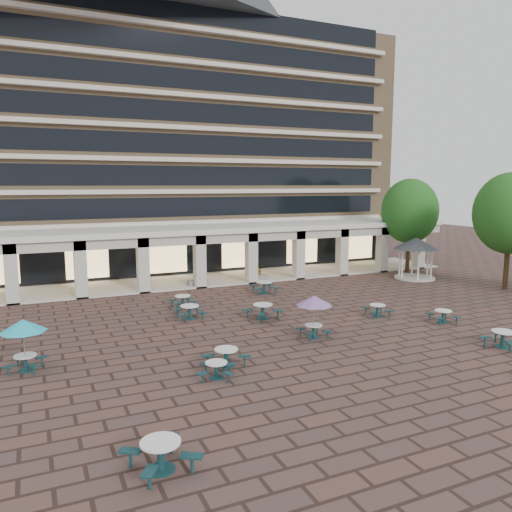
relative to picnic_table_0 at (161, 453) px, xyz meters
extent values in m
plane|color=brown|center=(10.63, 10.32, -0.50)|extent=(120.00, 120.00, 0.00)
cube|color=#9F7F5A|center=(10.63, 35.82, 10.50)|extent=(40.00, 15.00, 22.00)
cube|color=beige|center=(10.63, 28.07, 4.00)|extent=(36.80, 0.50, 0.35)
cube|color=black|center=(10.63, 28.30, 5.30)|extent=(35.20, 0.05, 1.60)
cube|color=beige|center=(10.63, 28.07, 6.60)|extent=(36.80, 0.50, 0.35)
cube|color=black|center=(10.63, 28.30, 7.90)|extent=(35.20, 0.05, 1.60)
cube|color=beige|center=(10.63, 28.07, 9.20)|extent=(36.80, 0.50, 0.35)
cube|color=black|center=(10.63, 28.30, 10.50)|extent=(35.20, 0.05, 1.60)
cube|color=beige|center=(10.63, 28.07, 11.80)|extent=(36.80, 0.50, 0.35)
cube|color=black|center=(10.63, 28.30, 13.10)|extent=(35.20, 0.05, 1.60)
cube|color=beige|center=(10.63, 28.07, 14.40)|extent=(36.80, 0.50, 0.35)
cube|color=black|center=(10.63, 28.30, 15.70)|extent=(35.20, 0.05, 1.60)
cube|color=beige|center=(10.63, 28.07, 17.00)|extent=(36.80, 0.50, 0.35)
cube|color=black|center=(10.63, 28.30, 18.30)|extent=(35.20, 0.05, 1.60)
cube|color=beige|center=(10.63, 28.07, 19.60)|extent=(36.80, 0.50, 0.35)
cube|color=black|center=(10.63, 28.30, 20.90)|extent=(35.20, 0.05, 1.60)
cube|color=white|center=(10.63, 25.32, 3.70)|extent=(42.00, 6.60, 0.40)
cube|color=beige|center=(10.63, 22.47, 3.25)|extent=(42.00, 0.30, 0.90)
cube|color=black|center=(10.63, 28.02, 1.30)|extent=(38.00, 0.15, 3.20)
cube|color=beige|center=(10.63, 25.32, -0.44)|extent=(42.00, 6.00, 0.12)
cube|color=beige|center=(-4.15, 22.72, 1.50)|extent=(0.80, 0.80, 4.00)
cube|color=beige|center=(0.07, 22.72, 1.50)|extent=(0.80, 0.80, 4.00)
cube|color=beige|center=(4.29, 22.72, 1.50)|extent=(0.80, 0.80, 4.00)
cube|color=beige|center=(8.52, 22.72, 1.50)|extent=(0.80, 0.80, 4.00)
cube|color=beige|center=(12.74, 22.72, 1.50)|extent=(0.80, 0.80, 4.00)
cube|color=beige|center=(16.96, 22.72, 1.50)|extent=(0.80, 0.80, 4.00)
cube|color=beige|center=(21.18, 22.72, 1.50)|extent=(0.80, 0.80, 4.00)
cube|color=beige|center=(25.41, 22.72, 1.50)|extent=(0.80, 0.80, 4.00)
cube|color=beige|center=(29.63, 22.72, 1.50)|extent=(0.80, 0.80, 4.00)
cube|color=#FFD88C|center=(1.03, 27.87, 1.10)|extent=(3.20, 0.08, 2.40)
cube|color=#FFD88C|center=(7.43, 27.87, 1.10)|extent=(3.20, 0.08, 2.40)
cube|color=#FFD88C|center=(13.83, 27.87, 1.10)|extent=(3.20, 0.08, 2.40)
cube|color=#FFD88C|center=(20.23, 27.87, 1.10)|extent=(3.20, 0.08, 2.40)
cube|color=#FFD88C|center=(26.63, 27.87, 1.10)|extent=(3.20, 0.08, 2.40)
cylinder|color=#164243|center=(0.00, 0.00, -0.48)|extent=(0.78, 0.78, 0.04)
cylinder|color=#164243|center=(0.00, 0.00, -0.13)|extent=(0.20, 0.20, 0.73)
cylinder|color=white|center=(0.00, 0.00, 0.31)|extent=(1.11, 1.11, 0.06)
cube|color=#164243|center=(0.47, 0.73, -0.01)|extent=(0.59, 0.68, 0.06)
cylinder|color=#164243|center=(0.47, 0.73, -0.27)|extent=(0.09, 0.09, 0.47)
cube|color=#164243|center=(-0.73, 0.47, -0.01)|extent=(0.68, 0.59, 0.06)
cylinder|color=#164243|center=(-0.73, 0.47, -0.27)|extent=(0.09, 0.09, 0.47)
cube|color=#164243|center=(-0.47, -0.73, -0.01)|extent=(0.59, 0.68, 0.06)
cylinder|color=#164243|center=(-0.47, -0.73, -0.27)|extent=(0.09, 0.09, 0.47)
cube|color=#164243|center=(0.73, -0.47, -0.01)|extent=(0.68, 0.59, 0.06)
cylinder|color=#164243|center=(0.73, -0.47, -0.27)|extent=(0.09, 0.09, 0.47)
cylinder|color=#164243|center=(3.59, 5.51, -0.48)|extent=(0.62, 0.62, 0.04)
cylinder|color=#164243|center=(3.59, 5.51, -0.21)|extent=(0.16, 0.16, 0.58)
cylinder|color=white|center=(3.59, 5.51, 0.14)|extent=(0.88, 0.88, 0.04)
cube|color=#164243|center=(4.23, 5.74, -0.11)|extent=(0.54, 0.40, 0.04)
cylinder|color=#164243|center=(4.23, 5.74, -0.32)|extent=(0.07, 0.07, 0.37)
cube|color=#164243|center=(3.35, 6.15, -0.11)|extent=(0.40, 0.54, 0.04)
cylinder|color=#164243|center=(3.35, 6.15, -0.32)|extent=(0.07, 0.07, 0.37)
cube|color=#164243|center=(2.94, 5.27, -0.11)|extent=(0.54, 0.40, 0.04)
cylinder|color=#164243|center=(2.94, 5.27, -0.32)|extent=(0.07, 0.07, 0.37)
cube|color=#164243|center=(3.82, 4.86, -0.11)|extent=(0.40, 0.54, 0.04)
cylinder|color=#164243|center=(3.82, 4.86, -0.32)|extent=(0.07, 0.07, 0.37)
cylinder|color=#164243|center=(17.31, 3.48, -0.48)|extent=(0.73, 0.73, 0.04)
cylinder|color=#164243|center=(17.31, 3.48, -0.15)|extent=(0.19, 0.19, 0.69)
cylinder|color=white|center=(17.31, 3.48, 0.26)|extent=(1.05, 1.05, 0.05)
cube|color=#164243|center=(17.70, 4.20, -0.04)|extent=(0.53, 0.65, 0.05)
cylinder|color=#164243|center=(17.70, 4.20, -0.28)|extent=(0.08, 0.08, 0.44)
cube|color=#164243|center=(16.59, 3.87, -0.04)|extent=(0.65, 0.53, 0.05)
cylinder|color=#164243|center=(16.59, 3.87, -0.28)|extent=(0.08, 0.08, 0.44)
cube|color=#164243|center=(16.91, 2.76, -0.04)|extent=(0.53, 0.65, 0.05)
cylinder|color=#164243|center=(16.91, 2.76, -0.28)|extent=(0.08, 0.08, 0.44)
cylinder|color=#164243|center=(-3.37, 9.52, -0.48)|extent=(0.63, 0.63, 0.04)
cylinder|color=#164243|center=(-3.37, 9.52, -0.20)|extent=(0.16, 0.16, 0.60)
cylinder|color=white|center=(-3.37, 9.52, 0.16)|extent=(0.90, 0.90, 0.05)
cube|color=#164243|center=(-2.74, 9.82, -0.10)|extent=(0.56, 0.44, 0.05)
cylinder|color=#164243|center=(-2.74, 9.82, -0.31)|extent=(0.07, 0.07, 0.38)
cube|color=#164243|center=(-3.68, 10.15, -0.10)|extent=(0.44, 0.56, 0.05)
cylinder|color=#164243|center=(-3.68, 10.15, -0.31)|extent=(0.07, 0.07, 0.38)
cube|color=#164243|center=(-4.01, 9.21, -0.10)|extent=(0.56, 0.44, 0.05)
cylinder|color=#164243|center=(-4.01, 9.21, -0.31)|extent=(0.07, 0.07, 0.38)
cube|color=#164243|center=(-3.07, 8.88, -0.10)|extent=(0.44, 0.56, 0.05)
cylinder|color=#164243|center=(-3.07, 8.88, -0.31)|extent=(0.07, 0.07, 0.38)
cylinder|color=gray|center=(-3.37, 9.52, 0.58)|extent=(0.05, 0.05, 2.17)
cone|color=#22B3D8|center=(-3.37, 9.52, 1.44)|extent=(1.89, 1.89, 0.50)
cylinder|color=#164243|center=(4.44, 6.61, -0.48)|extent=(0.71, 0.71, 0.04)
cylinder|color=#164243|center=(4.44, 6.61, -0.17)|extent=(0.18, 0.18, 0.67)
cylinder|color=white|center=(4.44, 6.61, 0.23)|extent=(1.01, 1.01, 0.05)
cube|color=#164243|center=(4.80, 7.31, -0.06)|extent=(0.51, 0.62, 0.05)
cylinder|color=#164243|center=(4.80, 7.31, -0.29)|extent=(0.08, 0.08, 0.42)
cube|color=#164243|center=(3.74, 6.98, -0.06)|extent=(0.62, 0.51, 0.05)
cylinder|color=#164243|center=(3.74, 6.98, -0.29)|extent=(0.08, 0.08, 0.42)
cube|color=#164243|center=(4.07, 5.92, -0.06)|extent=(0.51, 0.62, 0.05)
cylinder|color=#164243|center=(4.07, 5.92, -0.29)|extent=(0.08, 0.08, 0.42)
cube|color=#164243|center=(5.13, 6.25, -0.06)|extent=(0.62, 0.51, 0.05)
cylinder|color=#164243|center=(5.13, 6.25, -0.29)|extent=(0.08, 0.08, 0.42)
cylinder|color=#164243|center=(9.90, 8.51, -0.48)|extent=(0.62, 0.62, 0.04)
cylinder|color=#164243|center=(9.90, 8.51, -0.21)|extent=(0.16, 0.16, 0.58)
cylinder|color=white|center=(9.90, 8.51, 0.15)|extent=(0.89, 0.89, 0.04)
cube|color=#164243|center=(10.39, 9.00, -0.11)|extent=(0.52, 0.52, 0.04)
cylinder|color=#164243|center=(10.39, 9.00, -0.31)|extent=(0.07, 0.07, 0.37)
cube|color=#164243|center=(9.42, 9.00, -0.11)|extent=(0.52, 0.52, 0.04)
cylinder|color=#164243|center=(9.42, 9.00, -0.31)|extent=(0.07, 0.07, 0.37)
cube|color=#164243|center=(9.41, 8.03, -0.11)|extent=(0.52, 0.52, 0.04)
cylinder|color=#164243|center=(9.41, 8.03, -0.31)|extent=(0.07, 0.07, 0.37)
cube|color=#164243|center=(10.38, 8.02, -0.11)|extent=(0.52, 0.52, 0.04)
cylinder|color=#164243|center=(10.38, 8.02, -0.31)|extent=(0.07, 0.07, 0.37)
cylinder|color=gray|center=(9.90, 8.51, 0.56)|extent=(0.04, 0.04, 2.12)
cone|color=#8D68AC|center=(9.90, 8.51, 1.40)|extent=(1.86, 1.86, 0.49)
cylinder|color=#164243|center=(17.94, 7.90, -0.48)|extent=(0.65, 0.65, 0.04)
cylinder|color=#164243|center=(17.94, 7.90, -0.19)|extent=(0.17, 0.17, 0.61)
cylinder|color=white|center=(17.94, 7.90, 0.18)|extent=(0.93, 0.93, 0.05)
cube|color=#164243|center=(18.55, 8.29, -0.09)|extent=(0.57, 0.50, 0.05)
cylinder|color=#164243|center=(18.55, 8.29, -0.31)|extent=(0.07, 0.07, 0.39)
cube|color=#164243|center=(17.55, 8.51, -0.09)|extent=(0.50, 0.57, 0.05)
cylinder|color=#164243|center=(17.55, 8.51, -0.31)|extent=(0.07, 0.07, 0.39)
cube|color=#164243|center=(17.33, 7.50, -0.09)|extent=(0.57, 0.50, 0.05)
cylinder|color=#164243|center=(17.33, 7.50, -0.31)|extent=(0.07, 0.07, 0.39)
cube|color=#164243|center=(18.34, 7.29, -0.09)|extent=(0.50, 0.57, 0.05)
cylinder|color=#164243|center=(18.34, 7.29, -0.31)|extent=(0.07, 0.07, 0.39)
cylinder|color=#164243|center=(5.21, 14.48, -0.48)|extent=(0.74, 0.74, 0.04)
cylinder|color=#164243|center=(5.21, 14.48, -0.15)|extent=(0.19, 0.19, 0.70)
cylinder|color=white|center=(5.21, 14.48, 0.27)|extent=(1.06, 1.06, 0.05)
cube|color=#164243|center=(5.82, 15.04, -0.03)|extent=(0.63, 0.61, 0.05)
cylinder|color=#164243|center=(5.82, 15.04, -0.28)|extent=(0.08, 0.08, 0.45)
cube|color=#164243|center=(4.65, 15.09, -0.03)|extent=(0.61, 0.63, 0.05)
cylinder|color=#164243|center=(4.65, 15.09, -0.28)|extent=(0.08, 0.08, 0.45)
cube|color=#164243|center=(4.60, 13.92, -0.03)|extent=(0.63, 0.61, 0.05)
cylinder|color=#164243|center=(4.60, 13.92, -0.28)|extent=(0.08, 0.08, 0.45)
cube|color=#164243|center=(5.77, 13.87, -0.03)|extent=(0.61, 0.63, 0.05)
cylinder|color=#164243|center=(5.77, 13.87, -0.28)|extent=(0.08, 0.08, 0.45)
cylinder|color=#164243|center=(5.64, 17.40, -0.48)|extent=(0.69, 0.69, 0.04)
cylinder|color=#164243|center=(5.64, 17.40, -0.18)|extent=(0.18, 0.18, 0.65)
cylinder|color=white|center=(5.64, 17.40, 0.21)|extent=(0.98, 0.98, 0.05)
cube|color=#164243|center=(6.16, 17.95, -0.07)|extent=(0.57, 0.58, 0.05)
cylinder|color=#164243|center=(6.16, 17.95, -0.30)|extent=(0.08, 0.08, 0.41)
cube|color=#164243|center=(5.08, 17.92, -0.07)|extent=(0.58, 0.57, 0.05)
cylinder|color=#164243|center=(5.08, 17.92, -0.30)|extent=(0.08, 0.08, 0.41)
cube|color=#164243|center=(5.11, 16.84, -0.07)|extent=(0.57, 0.58, 0.05)
cylinder|color=#164243|center=(5.11, 16.84, -0.30)|extent=(0.08, 0.08, 0.41)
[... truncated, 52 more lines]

